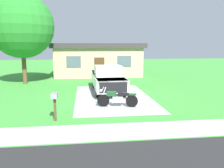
{
  "coord_description": "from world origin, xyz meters",
  "views": [
    {
      "loc": [
        -1.79,
        -14.44,
        3.32
      ],
      "look_at": [
        -0.08,
        -0.31,
        0.9
      ],
      "focal_mm": 36.86,
      "sensor_mm": 36.0,
      "label": 1
    }
  ],
  "objects_px": {
    "neighbor_house": "(98,59)",
    "motorcycle": "(117,98)",
    "mailbox": "(55,99)",
    "pickup_truck": "(107,78)",
    "shade_tree": "(22,26)"
  },
  "relations": [
    {
      "from": "motorcycle",
      "to": "neighbor_house",
      "type": "distance_m",
      "value": 13.41
    },
    {
      "from": "pickup_truck",
      "to": "mailbox",
      "type": "height_order",
      "value": "pickup_truck"
    },
    {
      "from": "motorcycle",
      "to": "neighbor_house",
      "type": "height_order",
      "value": "neighbor_house"
    },
    {
      "from": "pickup_truck",
      "to": "shade_tree",
      "type": "height_order",
      "value": "shade_tree"
    },
    {
      "from": "mailbox",
      "to": "neighbor_house",
      "type": "bearing_deg",
      "value": 79.61
    },
    {
      "from": "mailbox",
      "to": "pickup_truck",
      "type": "bearing_deg",
      "value": 64.82
    },
    {
      "from": "motorcycle",
      "to": "shade_tree",
      "type": "relative_size",
      "value": 0.29
    },
    {
      "from": "motorcycle",
      "to": "pickup_truck",
      "type": "height_order",
      "value": "pickup_truck"
    },
    {
      "from": "motorcycle",
      "to": "neighbor_house",
      "type": "xyz_separation_m",
      "value": [
        -0.24,
        13.35,
        1.32
      ]
    },
    {
      "from": "mailbox",
      "to": "shade_tree",
      "type": "xyz_separation_m",
      "value": [
        -3.8,
        10.44,
        3.9
      ]
    },
    {
      "from": "mailbox",
      "to": "shade_tree",
      "type": "distance_m",
      "value": 11.78
    },
    {
      "from": "motorcycle",
      "to": "mailbox",
      "type": "distance_m",
      "value": 3.7
    },
    {
      "from": "motorcycle",
      "to": "shade_tree",
      "type": "xyz_separation_m",
      "value": [
        -6.86,
        8.43,
        4.41
      ]
    },
    {
      "from": "mailbox",
      "to": "motorcycle",
      "type": "bearing_deg",
      "value": 33.35
    },
    {
      "from": "neighbor_house",
      "to": "motorcycle",
      "type": "bearing_deg",
      "value": -88.97
    }
  ]
}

